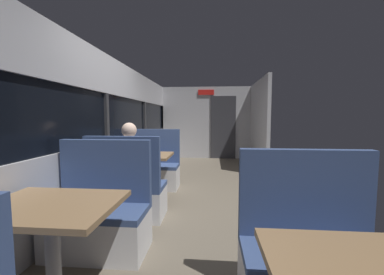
{
  "coord_description": "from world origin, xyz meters",
  "views": [
    {
      "loc": [
        0.22,
        -3.61,
        1.33
      ],
      "look_at": [
        -0.37,
        3.17,
        0.75
      ],
      "focal_mm": 22.47,
      "sensor_mm": 36.0,
      "label": 1
    }
  ],
  "objects_px": {
    "dining_table_mid_window": "(143,161)",
    "bench_mid_window_facing_end": "(128,193)",
    "seated_passenger": "(129,177)",
    "bench_front_aisle_facing_entry": "(312,265)",
    "bench_near_window_facing_entry": "(100,219)",
    "coffee_cup_primary": "(1,204)",
    "coffee_cup_secondary": "(155,152)",
    "bench_mid_window_facing_entry": "(154,170)",
    "dining_table_near_window": "(51,218)"
  },
  "relations": [
    {
      "from": "bench_near_window_facing_entry",
      "to": "dining_table_mid_window",
      "type": "relative_size",
      "value": 1.22
    },
    {
      "from": "bench_mid_window_facing_entry",
      "to": "bench_front_aisle_facing_entry",
      "type": "distance_m",
      "value": 3.31
    },
    {
      "from": "bench_mid_window_facing_entry",
      "to": "coffee_cup_secondary",
      "type": "distance_m",
      "value": 0.88
    },
    {
      "from": "coffee_cup_primary",
      "to": "coffee_cup_secondary",
      "type": "distance_m",
      "value": 2.35
    },
    {
      "from": "bench_mid_window_facing_entry",
      "to": "coffee_cup_primary",
      "type": "height_order",
      "value": "bench_mid_window_facing_entry"
    },
    {
      "from": "dining_table_mid_window",
      "to": "seated_passenger",
      "type": "relative_size",
      "value": 0.71
    },
    {
      "from": "coffee_cup_primary",
      "to": "coffee_cup_secondary",
      "type": "height_order",
      "value": "same"
    },
    {
      "from": "dining_table_mid_window",
      "to": "coffee_cup_secondary",
      "type": "distance_m",
      "value": 0.25
    },
    {
      "from": "seated_passenger",
      "to": "bench_near_window_facing_entry",
      "type": "bearing_deg",
      "value": -90.0
    },
    {
      "from": "dining_table_near_window",
      "to": "bench_front_aisle_facing_entry",
      "type": "bearing_deg",
      "value": 3.18
    },
    {
      "from": "dining_table_mid_window",
      "to": "bench_mid_window_facing_end",
      "type": "bearing_deg",
      "value": -90.0
    },
    {
      "from": "bench_mid_window_facing_end",
      "to": "coffee_cup_secondary",
      "type": "height_order",
      "value": "bench_mid_window_facing_end"
    },
    {
      "from": "dining_table_mid_window",
      "to": "bench_mid_window_facing_end",
      "type": "relative_size",
      "value": 0.82
    },
    {
      "from": "bench_mid_window_facing_end",
      "to": "bench_front_aisle_facing_entry",
      "type": "xyz_separation_m",
      "value": [
        1.79,
        -1.39,
        0.0
      ]
    },
    {
      "from": "coffee_cup_secondary",
      "to": "coffee_cup_primary",
      "type": "bearing_deg",
      "value": -100.42
    },
    {
      "from": "bench_near_window_facing_entry",
      "to": "bench_front_aisle_facing_entry",
      "type": "distance_m",
      "value": 1.89
    },
    {
      "from": "coffee_cup_secondary",
      "to": "bench_near_window_facing_entry",
      "type": "bearing_deg",
      "value": -97.92
    },
    {
      "from": "bench_mid_window_facing_end",
      "to": "bench_mid_window_facing_entry",
      "type": "relative_size",
      "value": 1.0
    },
    {
      "from": "coffee_cup_primary",
      "to": "dining_table_near_window",
      "type": "bearing_deg",
      "value": 33.77
    },
    {
      "from": "dining_table_mid_window",
      "to": "seated_passenger",
      "type": "bearing_deg",
      "value": -90.0
    },
    {
      "from": "seated_passenger",
      "to": "coffee_cup_secondary",
      "type": "relative_size",
      "value": 14.0
    },
    {
      "from": "seated_passenger",
      "to": "coffee_cup_primary",
      "type": "xyz_separation_m",
      "value": [
        -0.22,
        -1.71,
        0.25
      ]
    },
    {
      "from": "bench_near_window_facing_entry",
      "to": "dining_table_mid_window",
      "type": "distance_m",
      "value": 1.52
    },
    {
      "from": "bench_near_window_facing_entry",
      "to": "bench_mid_window_facing_entry",
      "type": "xyz_separation_m",
      "value": [
        0.0,
        2.19,
        0.0
      ]
    },
    {
      "from": "bench_near_window_facing_entry",
      "to": "bench_mid_window_facing_entry",
      "type": "height_order",
      "value": "same"
    },
    {
      "from": "dining_table_near_window",
      "to": "coffee_cup_secondary",
      "type": "relative_size",
      "value": 10.0
    },
    {
      "from": "bench_mid_window_facing_end",
      "to": "coffee_cup_secondary",
      "type": "distance_m",
      "value": 0.84
    },
    {
      "from": "bench_mid_window_facing_end",
      "to": "coffee_cup_secondary",
      "type": "bearing_deg",
      "value": 73.21
    },
    {
      "from": "bench_near_window_facing_entry",
      "to": "dining_table_mid_window",
      "type": "height_order",
      "value": "bench_near_window_facing_entry"
    },
    {
      "from": "bench_front_aisle_facing_entry",
      "to": "coffee_cup_secondary",
      "type": "distance_m",
      "value": 2.64
    },
    {
      "from": "bench_mid_window_facing_end",
      "to": "dining_table_near_window",
      "type": "bearing_deg",
      "value": -90.0
    },
    {
      "from": "seated_passenger",
      "to": "dining_table_near_window",
      "type": "bearing_deg",
      "value": -90.0
    },
    {
      "from": "dining_table_mid_window",
      "to": "bench_front_aisle_facing_entry",
      "type": "xyz_separation_m",
      "value": [
        1.79,
        -2.09,
        -0.31
      ]
    },
    {
      "from": "dining_table_mid_window",
      "to": "seated_passenger",
      "type": "height_order",
      "value": "seated_passenger"
    },
    {
      "from": "bench_near_window_facing_entry",
      "to": "bench_front_aisle_facing_entry",
      "type": "bearing_deg",
      "value": -18.53
    },
    {
      "from": "dining_table_mid_window",
      "to": "bench_mid_window_facing_entry",
      "type": "distance_m",
      "value": 0.77
    },
    {
      "from": "dining_table_near_window",
      "to": "coffee_cup_primary",
      "type": "distance_m",
      "value": 0.3
    },
    {
      "from": "dining_table_mid_window",
      "to": "bench_front_aisle_facing_entry",
      "type": "height_order",
      "value": "bench_front_aisle_facing_entry"
    },
    {
      "from": "dining_table_mid_window",
      "to": "coffee_cup_primary",
      "type": "height_order",
      "value": "coffee_cup_primary"
    },
    {
      "from": "bench_mid_window_facing_entry",
      "to": "coffee_cup_secondary",
      "type": "relative_size",
      "value": 12.22
    },
    {
      "from": "bench_mid_window_facing_entry",
      "to": "seated_passenger",
      "type": "distance_m",
      "value": 1.34
    },
    {
      "from": "coffee_cup_primary",
      "to": "bench_front_aisle_facing_entry",
      "type": "bearing_deg",
      "value": 7.01
    },
    {
      "from": "dining_table_near_window",
      "to": "seated_passenger",
      "type": "bearing_deg",
      "value": 90.0
    },
    {
      "from": "bench_front_aisle_facing_entry",
      "to": "coffee_cup_primary",
      "type": "height_order",
      "value": "bench_front_aisle_facing_entry"
    },
    {
      "from": "bench_near_window_facing_entry",
      "to": "bench_mid_window_facing_end",
      "type": "relative_size",
      "value": 1.0
    },
    {
      "from": "dining_table_near_window",
      "to": "bench_mid_window_facing_entry",
      "type": "height_order",
      "value": "bench_mid_window_facing_entry"
    },
    {
      "from": "bench_front_aisle_facing_entry",
      "to": "seated_passenger",
      "type": "relative_size",
      "value": 0.87
    },
    {
      "from": "bench_mid_window_facing_entry",
      "to": "seated_passenger",
      "type": "relative_size",
      "value": 0.87
    },
    {
      "from": "dining_table_near_window",
      "to": "bench_near_window_facing_entry",
      "type": "bearing_deg",
      "value": 90.0
    },
    {
      "from": "bench_front_aisle_facing_entry",
      "to": "bench_near_window_facing_entry",
      "type": "bearing_deg",
      "value": 161.47
    }
  ]
}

